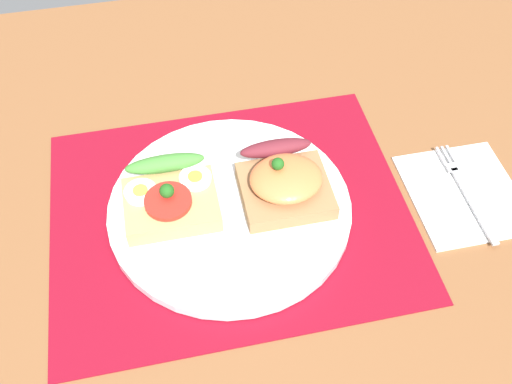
{
  "coord_description": "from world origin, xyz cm",
  "views": [
    {
      "loc": [
        -5.29,
        -39.53,
        53.15
      ],
      "look_at": [
        3.0,
        0.0,
        2.98
      ],
      "focal_mm": 41.12,
      "sensor_mm": 36.0,
      "label": 1
    }
  ],
  "objects_px": {
    "sandwich_egg_tomato": "(170,197)",
    "napkin": "(464,192)",
    "plate": "(230,208)",
    "fork": "(465,189)",
    "sandwich_salmon": "(285,182)"
  },
  "relations": [
    {
      "from": "plate",
      "to": "napkin",
      "type": "distance_m",
      "value": 0.27
    },
    {
      "from": "sandwich_salmon",
      "to": "fork",
      "type": "relative_size",
      "value": 0.71
    },
    {
      "from": "plate",
      "to": "fork",
      "type": "relative_size",
      "value": 1.85
    },
    {
      "from": "napkin",
      "to": "sandwich_salmon",
      "type": "bearing_deg",
      "value": 170.9
    },
    {
      "from": "sandwich_egg_tomato",
      "to": "napkin",
      "type": "distance_m",
      "value": 0.34
    },
    {
      "from": "sandwich_salmon",
      "to": "napkin",
      "type": "height_order",
      "value": "sandwich_salmon"
    },
    {
      "from": "sandwich_egg_tomato",
      "to": "napkin",
      "type": "height_order",
      "value": "sandwich_egg_tomato"
    },
    {
      "from": "sandwich_egg_tomato",
      "to": "napkin",
      "type": "relative_size",
      "value": 0.73
    },
    {
      "from": "sandwich_egg_tomato",
      "to": "sandwich_salmon",
      "type": "xyz_separation_m",
      "value": [
        0.13,
        -0.01,
        0.0
      ]
    },
    {
      "from": "plate",
      "to": "sandwich_egg_tomato",
      "type": "height_order",
      "value": "sandwich_egg_tomato"
    },
    {
      "from": "sandwich_egg_tomato",
      "to": "napkin",
      "type": "bearing_deg",
      "value": -7.05
    },
    {
      "from": "sandwich_egg_tomato",
      "to": "plate",
      "type": "bearing_deg",
      "value": -10.87
    },
    {
      "from": "sandwich_salmon",
      "to": "fork",
      "type": "distance_m",
      "value": 0.21
    },
    {
      "from": "sandwich_egg_tomato",
      "to": "sandwich_salmon",
      "type": "height_order",
      "value": "sandwich_salmon"
    },
    {
      "from": "sandwich_salmon",
      "to": "napkin",
      "type": "distance_m",
      "value": 0.21
    }
  ]
}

